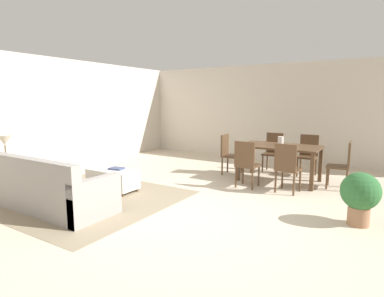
{
  "coord_description": "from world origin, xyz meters",
  "views": [
    {
      "loc": [
        2.37,
        -3.8,
        1.68
      ],
      "look_at": [
        -0.83,
        1.28,
        0.77
      ],
      "focal_mm": 29.38,
      "sensor_mm": 36.0,
      "label": 1
    }
  ],
  "objects_px": {
    "dining_table": "(280,150)",
    "dining_chair_far_left": "(273,150)",
    "vase_centerpiece": "(281,141)",
    "couch": "(49,191)",
    "dining_chair_head_east": "(343,162)",
    "table_lamp": "(5,141)",
    "dining_chair_near_right": "(287,165)",
    "ottoman_table": "(113,178)",
    "side_table": "(7,170)",
    "potted_plant": "(360,194)",
    "dining_chair_head_west": "(229,152)",
    "dining_chair_near_left": "(246,162)",
    "dining_chair_far_right": "(308,153)",
    "book_on_ottoman": "(117,169)"
  },
  "relations": [
    {
      "from": "couch",
      "to": "dining_chair_far_left",
      "type": "height_order",
      "value": "dining_chair_far_left"
    },
    {
      "from": "dining_chair_head_east",
      "to": "potted_plant",
      "type": "bearing_deg",
      "value": -76.74
    },
    {
      "from": "side_table",
      "to": "dining_chair_head_east",
      "type": "relative_size",
      "value": 0.6
    },
    {
      "from": "dining_chair_near_left",
      "to": "dining_table",
      "type": "bearing_deg",
      "value": 66.37
    },
    {
      "from": "ottoman_table",
      "to": "dining_chair_far_left",
      "type": "relative_size",
      "value": 1.05
    },
    {
      "from": "side_table",
      "to": "dining_chair_near_left",
      "type": "distance_m",
      "value": 4.42
    },
    {
      "from": "dining_chair_near_left",
      "to": "dining_chair_far_right",
      "type": "relative_size",
      "value": 1.0
    },
    {
      "from": "couch",
      "to": "dining_chair_head_east",
      "type": "distance_m",
      "value": 5.25
    },
    {
      "from": "dining_table",
      "to": "vase_centerpiece",
      "type": "xyz_separation_m",
      "value": [
        0.01,
        0.02,
        0.19
      ]
    },
    {
      "from": "ottoman_table",
      "to": "side_table",
      "type": "height_order",
      "value": "side_table"
    },
    {
      "from": "side_table",
      "to": "table_lamp",
      "type": "height_order",
      "value": "table_lamp"
    },
    {
      "from": "ottoman_table",
      "to": "dining_chair_near_left",
      "type": "height_order",
      "value": "dining_chair_near_left"
    },
    {
      "from": "book_on_ottoman",
      "to": "couch",
      "type": "bearing_deg",
      "value": -95.82
    },
    {
      "from": "table_lamp",
      "to": "dining_chair_far_right",
      "type": "height_order",
      "value": "table_lamp"
    },
    {
      "from": "dining_table",
      "to": "dining_chair_far_right",
      "type": "bearing_deg",
      "value": 65.51
    },
    {
      "from": "dining_table",
      "to": "dining_chair_far_left",
      "type": "bearing_deg",
      "value": 115.22
    },
    {
      "from": "dining_chair_near_right",
      "to": "dining_chair_head_east",
      "type": "height_order",
      "value": "same"
    },
    {
      "from": "vase_centerpiece",
      "to": "potted_plant",
      "type": "height_order",
      "value": "vase_centerpiece"
    },
    {
      "from": "side_table",
      "to": "dining_chair_far_left",
      "type": "height_order",
      "value": "dining_chair_far_left"
    },
    {
      "from": "vase_centerpiece",
      "to": "dining_chair_head_west",
      "type": "bearing_deg",
      "value": -179.15
    },
    {
      "from": "dining_chair_far_right",
      "to": "table_lamp",
      "type": "bearing_deg",
      "value": -134.3
    },
    {
      "from": "side_table",
      "to": "dining_chair_head_west",
      "type": "distance_m",
      "value": 4.47
    },
    {
      "from": "dining_table",
      "to": "dining_chair_head_east",
      "type": "xyz_separation_m",
      "value": [
        1.21,
        0.05,
        -0.15
      ]
    },
    {
      "from": "couch",
      "to": "dining_chair_head_west",
      "type": "relative_size",
      "value": 2.36
    },
    {
      "from": "potted_plant",
      "to": "ottoman_table",
      "type": "bearing_deg",
      "value": -171.79
    },
    {
      "from": "side_table",
      "to": "potted_plant",
      "type": "relative_size",
      "value": 0.75
    },
    {
      "from": "dining_table",
      "to": "potted_plant",
      "type": "relative_size",
      "value": 2.21
    },
    {
      "from": "dining_chair_near_right",
      "to": "vase_centerpiece",
      "type": "relative_size",
      "value": 4.9
    },
    {
      "from": "dining_chair_far_left",
      "to": "dining_chair_head_east",
      "type": "height_order",
      "value": "same"
    },
    {
      "from": "dining_chair_far_left",
      "to": "dining_chair_far_right",
      "type": "relative_size",
      "value": 1.0
    },
    {
      "from": "table_lamp",
      "to": "dining_chair_near_left",
      "type": "bearing_deg",
      "value": 37.13
    },
    {
      "from": "table_lamp",
      "to": "vase_centerpiece",
      "type": "height_order",
      "value": "table_lamp"
    },
    {
      "from": "dining_table",
      "to": "dining_chair_near_right",
      "type": "xyz_separation_m",
      "value": [
        0.39,
        -0.8,
        -0.15
      ]
    },
    {
      "from": "ottoman_table",
      "to": "potted_plant",
      "type": "distance_m",
      "value": 4.13
    },
    {
      "from": "side_table",
      "to": "dining_chair_near_left",
      "type": "relative_size",
      "value": 0.6
    },
    {
      "from": "ottoman_table",
      "to": "dining_chair_near_left",
      "type": "distance_m",
      "value": 2.57
    },
    {
      "from": "table_lamp",
      "to": "vase_centerpiece",
      "type": "distance_m",
      "value": 5.29
    },
    {
      "from": "side_table",
      "to": "dining_chair_far_right",
      "type": "xyz_separation_m",
      "value": [
        4.3,
        4.41,
        0.08
      ]
    },
    {
      "from": "dining_chair_near_right",
      "to": "dining_chair_head_east",
      "type": "bearing_deg",
      "value": 45.71
    },
    {
      "from": "dining_table",
      "to": "dining_chair_head_east",
      "type": "distance_m",
      "value": 1.22
    },
    {
      "from": "couch",
      "to": "dining_chair_far_left",
      "type": "distance_m",
      "value": 4.96
    },
    {
      "from": "side_table",
      "to": "vase_centerpiece",
      "type": "relative_size",
      "value": 2.94
    },
    {
      "from": "dining_chair_head_east",
      "to": "vase_centerpiece",
      "type": "xyz_separation_m",
      "value": [
        -1.2,
        -0.03,
        0.33
      ]
    },
    {
      "from": "dining_chair_head_west",
      "to": "vase_centerpiece",
      "type": "relative_size",
      "value": 4.9
    },
    {
      "from": "dining_chair_far_right",
      "to": "book_on_ottoman",
      "type": "bearing_deg",
      "value": -131.14
    },
    {
      "from": "dining_table",
      "to": "vase_centerpiece",
      "type": "bearing_deg",
      "value": 58.06
    },
    {
      "from": "dining_chair_near_left",
      "to": "dining_chair_near_right",
      "type": "distance_m",
      "value": 0.77
    },
    {
      "from": "book_on_ottoman",
      "to": "potted_plant",
      "type": "xyz_separation_m",
      "value": [
        4.04,
        0.53,
        0.01
      ]
    },
    {
      "from": "dining_chair_near_right",
      "to": "dining_chair_head_east",
      "type": "distance_m",
      "value": 1.19
    },
    {
      "from": "ottoman_table",
      "to": "dining_chair_head_east",
      "type": "height_order",
      "value": "dining_chair_head_east"
    }
  ]
}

